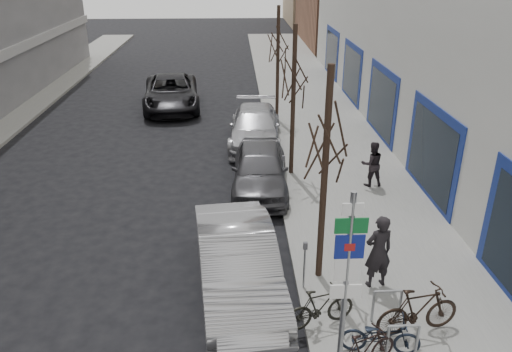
{
  "coord_description": "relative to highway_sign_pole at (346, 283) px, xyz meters",
  "views": [
    {
      "loc": [
        0.55,
        -6.98,
        7.63
      ],
      "look_at": [
        1.1,
        5.58,
        2.0
      ],
      "focal_mm": 35.0,
      "sensor_mm": 36.0,
      "label": 1
    }
  ],
  "objects": [
    {
      "name": "sidewalk_east",
      "position": [
        2.1,
        10.01,
        -2.38
      ],
      "size": [
        5.0,
        70.0,
        0.15
      ],
      "primitive_type": "cube",
      "color": "slate",
      "rests_on": "ground"
    },
    {
      "name": "highway_sign_pole",
      "position": [
        0.0,
        0.0,
        0.0
      ],
      "size": [
        0.55,
        0.1,
        4.2
      ],
      "color": "gray",
      "rests_on": "ground"
    },
    {
      "name": "bike_rack",
      "position": [
        1.4,
        0.61,
        -1.8
      ],
      "size": [
        0.66,
        2.26,
        0.83
      ],
      "color": "gray",
      "rests_on": "sidewalk_east"
    },
    {
      "name": "tree_near",
      "position": [
        0.2,
        3.51,
        1.65
      ],
      "size": [
        1.8,
        1.8,
        5.5
      ],
      "color": "black",
      "rests_on": "ground"
    },
    {
      "name": "tree_mid",
      "position": [
        0.2,
        10.01,
        1.65
      ],
      "size": [
        1.8,
        1.8,
        5.5
      ],
      "color": "black",
      "rests_on": "ground"
    },
    {
      "name": "tree_far",
      "position": [
        0.2,
        16.51,
        1.65
      ],
      "size": [
        1.8,
        1.8,
        5.5
      ],
      "color": "black",
      "rests_on": "ground"
    },
    {
      "name": "meter_front",
      "position": [
        -0.25,
        3.01,
        -1.54
      ],
      "size": [
        0.1,
        0.08,
        1.27
      ],
      "color": "gray",
      "rests_on": "sidewalk_east"
    },
    {
      "name": "meter_mid",
      "position": [
        -0.25,
        8.51,
        -1.54
      ],
      "size": [
        0.1,
        0.08,
        1.27
      ],
      "color": "gray",
      "rests_on": "sidewalk_east"
    },
    {
      "name": "meter_back",
      "position": [
        -0.25,
        14.01,
        -1.54
      ],
      "size": [
        0.1,
        0.08,
        1.27
      ],
      "color": "gray",
      "rests_on": "sidewalk_east"
    },
    {
      "name": "bike_near_right",
      "position": [
        0.57,
        0.35,
        -1.85
      ],
      "size": [
        1.57,
        1.03,
        0.92
      ],
      "primitive_type": "imported",
      "rotation": [
        0.0,
        0.0,
        1.99
      ],
      "color": "black",
      "rests_on": "sidewalk_east"
    },
    {
      "name": "bike_mid_curb",
      "position": [
        1.01,
        0.77,
        -1.81
      ],
      "size": [
        1.67,
        0.73,
        0.99
      ],
      "primitive_type": "imported",
      "rotation": [
        0.0,
        0.0,
        1.42
      ],
      "color": "black",
      "rests_on": "sidewalk_east"
    },
    {
      "name": "bike_mid_inner",
      "position": [
        -0.08,
        1.63,
        -1.81
      ],
      "size": [
        1.71,
        0.94,
        0.99
      ],
      "primitive_type": "imported",
      "rotation": [
        0.0,
        0.0,
        1.87
      ],
      "color": "black",
      "rests_on": "sidewalk_east"
    },
    {
      "name": "bike_far_inner",
      "position": [
        1.95,
        1.33,
        -1.72
      ],
      "size": [
        2.0,
        0.94,
        1.17
      ],
      "primitive_type": "imported",
      "rotation": [
        0.0,
        0.0,
        1.77
      ],
      "color": "black",
      "rests_on": "sidewalk_east"
    },
    {
      "name": "parked_car_front",
      "position": [
        -1.85,
        2.99,
        -1.6
      ],
      "size": [
        2.38,
        5.37,
        1.71
      ],
      "primitive_type": "imported",
      "rotation": [
        0.0,
        0.0,
        0.11
      ],
      "color": "#98989D",
      "rests_on": "ground"
    },
    {
      "name": "parked_car_mid",
      "position": [
        -1.02,
        8.87,
        -1.65
      ],
      "size": [
        2.15,
        4.82,
        1.61
      ],
      "primitive_type": "imported",
      "rotation": [
        0.0,
        0.0,
        -0.05
      ],
      "color": "#4A494E",
      "rests_on": "ground"
    },
    {
      "name": "parked_car_back",
      "position": [
        -1.0,
        13.5,
        -1.69
      ],
      "size": [
        2.48,
        5.43,
        1.54
      ],
      "primitive_type": "imported",
      "rotation": [
        0.0,
        0.0,
        -0.06
      ],
      "color": "#A6A6AB",
      "rests_on": "ground"
    },
    {
      "name": "lane_car",
      "position": [
        -5.23,
        19.28,
        -1.61
      ],
      "size": [
        3.44,
        6.37,
        1.7
      ],
      "primitive_type": "imported",
      "rotation": [
        0.0,
        0.0,
        0.11
      ],
      "color": "black",
      "rests_on": "ground"
    },
    {
      "name": "pedestrian_near",
      "position": [
        1.52,
        3.03,
        -1.35
      ],
      "size": [
        0.78,
        0.6,
        1.91
      ],
      "primitive_type": "imported",
      "rotation": [
        0.0,
        0.0,
        3.36
      ],
      "color": "black",
      "rests_on": "sidewalk_east"
    },
    {
      "name": "pedestrian_far",
      "position": [
        2.86,
        8.78,
        -1.49
      ],
      "size": [
        0.63,
        0.45,
        1.63
      ],
      "primitive_type": "imported",
      "rotation": [
        0.0,
        0.0,
        3.22
      ],
      "color": "black",
      "rests_on": "sidewalk_east"
    }
  ]
}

